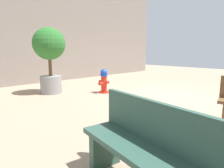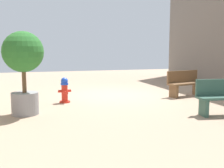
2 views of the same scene
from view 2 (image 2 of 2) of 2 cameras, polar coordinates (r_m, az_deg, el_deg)
name	(u,v)px [view 2 (image 2 of 2)]	position (r m, az deg, el deg)	size (l,w,h in m)	color
ground_plane	(116,95)	(10.47, 0.92, -2.28)	(23.40, 23.40, 0.00)	tan
fire_hydrant	(65,90)	(9.05, -9.90, -1.27)	(0.43, 0.41, 0.83)	red
bench_near	(185,83)	(10.47, 15.00, 0.16)	(1.54, 0.75, 0.95)	brown
bench_far	(224,97)	(7.84, 22.52, -2.49)	(1.57, 0.67, 0.95)	#33594C
planter_tree	(23,62)	(7.55, -18.09, 4.38)	(1.08, 1.08, 2.22)	gray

